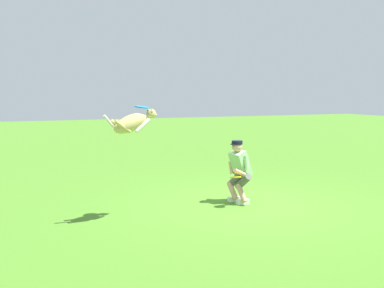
{
  "coord_description": "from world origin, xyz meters",
  "views": [
    {
      "loc": [
        4.37,
        7.46,
        2.25
      ],
      "look_at": [
        1.25,
        0.01,
        1.3
      ],
      "focal_mm": 40.46,
      "sensor_mm": 36.0,
      "label": 1
    }
  ],
  "objects_px": {
    "frisbee_flying": "(142,107)",
    "frisbee_held": "(236,177)",
    "person": "(239,170)",
    "dog": "(133,123)"
  },
  "relations": [
    {
      "from": "dog",
      "to": "frisbee_flying",
      "type": "bearing_deg",
      "value": 11.9
    },
    {
      "from": "dog",
      "to": "frisbee_held",
      "type": "height_order",
      "value": "dog"
    },
    {
      "from": "person",
      "to": "frisbee_held",
      "type": "bearing_deg",
      "value": 38.35
    },
    {
      "from": "dog",
      "to": "frisbee_flying",
      "type": "relative_size",
      "value": 4.0
    },
    {
      "from": "frisbee_flying",
      "to": "frisbee_held",
      "type": "distance_m",
      "value": 2.35
    },
    {
      "from": "person",
      "to": "frisbee_flying",
      "type": "relative_size",
      "value": 4.94
    },
    {
      "from": "person",
      "to": "frisbee_flying",
      "type": "xyz_separation_m",
      "value": [
        2.13,
        0.32,
        1.31
      ]
    },
    {
      "from": "frisbee_held",
      "to": "dog",
      "type": "bearing_deg",
      "value": 3.28
    },
    {
      "from": "person",
      "to": "frisbee_held",
      "type": "relative_size",
      "value": 5.74
    },
    {
      "from": "dog",
      "to": "frisbee_flying",
      "type": "height_order",
      "value": "frisbee_flying"
    }
  ]
}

